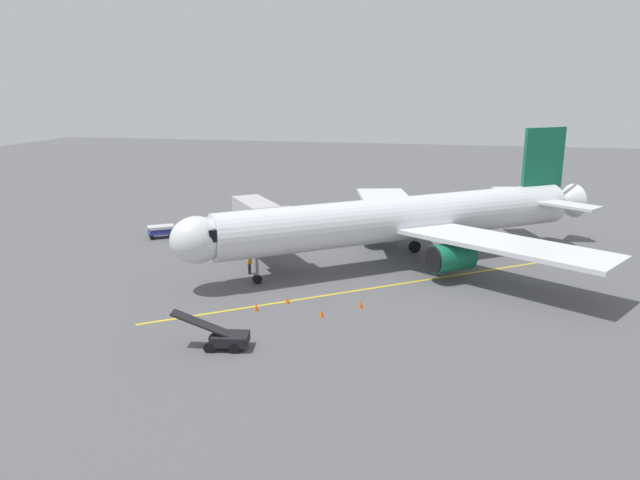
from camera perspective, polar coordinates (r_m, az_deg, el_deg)
The scene contains 12 objects.
ground_plane at distance 53.88m, azimuth 8.30°, elevation -2.11°, with size 220.00×220.00×0.00m, color #565659.
apron_lead_in_line at distance 47.78m, azimuth 7.26°, elevation -4.26°, with size 0.24×40.00×0.01m, color yellow.
airplane at distance 52.61m, azimuth 8.26°, elevation 1.99°, with size 34.74×31.43×11.50m.
jet_bridge at distance 52.63m, azimuth -5.38°, elevation 1.82°, with size 8.52×10.31×5.40m.
ground_crew_marshaller at distance 50.11m, azimuth -6.79°, elevation -2.29°, with size 0.44×0.47×1.71m.
ground_crew_wing_walker at distance 61.89m, azimuth 4.95°, elevation 1.05°, with size 0.35×0.45×1.71m.
baggage_cart_near_nose at distance 63.75m, azimuth -15.01°, elevation 0.79°, with size 2.95×2.57×1.27m.
belt_loader_portside at distance 36.65m, azimuth -9.08°, elevation -9.19°, with size 4.71×1.93×2.32m.
safety_cone_nose_left at distance 42.28m, azimuth -6.14°, elevation -6.41°, with size 0.32×0.32×0.55m, color #F2590F.
safety_cone_nose_right at distance 43.43m, azimuth -3.15°, elevation -5.76°, with size 0.32×0.32×0.55m, color #F2590F.
safety_cone_wing_port at distance 41.03m, azimuth 0.15°, elevation -6.99°, with size 0.32×0.32×0.55m, color #F2590F.
safety_cone_wing_starboard at distance 42.69m, azimuth 3.92°, elevation -6.14°, with size 0.32×0.32×0.55m, color #F2590F.
Camera 1 is at (-3.31, 51.52, 15.44)m, focal length 33.38 mm.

